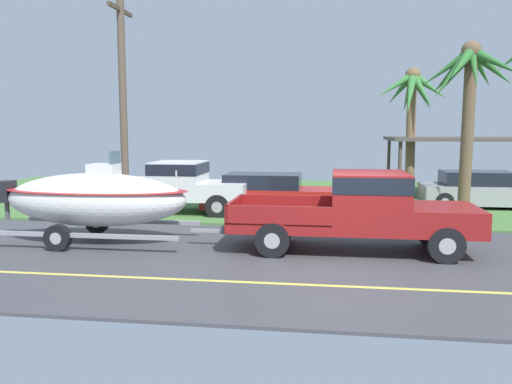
# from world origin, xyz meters

# --- Properties ---
(ground) EXTENTS (36.00, 22.00, 0.11)m
(ground) POSITION_xyz_m (0.00, 8.38, -0.01)
(ground) COLOR #424247
(pickup_truck_towing) EXTENTS (6.03, 2.14, 1.90)m
(pickup_truck_towing) POSITION_xyz_m (0.57, 1.19, 1.05)
(pickup_truck_towing) COLOR maroon
(pickup_truck_towing) RESTS_ON ground
(boat_on_trailer) EXTENTS (6.08, 2.36, 2.37)m
(boat_on_trailer) POSITION_xyz_m (-6.30, 1.19, 1.13)
(boat_on_trailer) COLOR gray
(boat_on_trailer) RESTS_ON ground
(parked_pickup_background) EXTENTS (5.83, 2.00, 1.81)m
(parked_pickup_background) POSITION_xyz_m (-5.54, 5.97, 1.01)
(parked_pickup_background) COLOR silver
(parked_pickup_background) RESTS_ON ground
(parked_sedan_near) EXTENTS (4.61, 1.84, 1.38)m
(parked_sedan_near) POSITION_xyz_m (-2.48, 6.51, 0.67)
(parked_sedan_near) COLOR #B21E19
(parked_sedan_near) RESTS_ON ground
(parked_sedan_far) EXTENTS (4.36, 1.82, 1.38)m
(parked_sedan_far) POSITION_xyz_m (5.15, 8.72, 0.67)
(parked_sedan_far) COLOR #99999E
(parked_sedan_far) RESTS_ON ground
(carport_awning) EXTENTS (6.05, 4.56, 2.59)m
(carport_awning) POSITION_xyz_m (5.07, 11.34, 2.46)
(carport_awning) COLOR #4C4238
(carport_awning) RESTS_ON ground
(palm_tree_near_left) EXTENTS (2.93, 2.99, 5.31)m
(palm_tree_near_left) POSITION_xyz_m (2.78, 9.89, 3.93)
(palm_tree_near_left) COLOR brown
(palm_tree_near_left) RESTS_ON ground
(palm_tree_near_right) EXTENTS (2.98, 3.19, 5.65)m
(palm_tree_near_right) POSITION_xyz_m (3.88, 6.05, 4.27)
(palm_tree_near_right) COLOR brown
(palm_tree_near_right) RESTS_ON ground
(utility_pole) EXTENTS (0.24, 1.80, 7.24)m
(utility_pole) POSITION_xyz_m (-6.97, 4.80, 3.77)
(utility_pole) COLOR brown
(utility_pole) RESTS_ON ground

